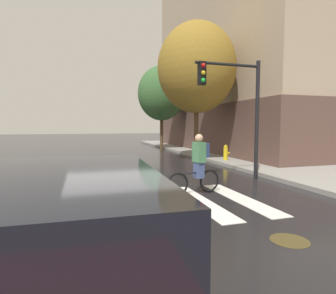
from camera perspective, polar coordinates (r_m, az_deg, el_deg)
The scene contains 10 objects.
ground_plane at distance 6.71m, azimuth -9.24°, elevation -12.32°, with size 120.00×120.00×0.00m, color black.
crosswalk_stripes at distance 6.68m, azimuth -12.02°, elevation -12.40°, with size 7.37×3.35×0.01m.
manhole_cover at distance 5.34m, azimuth 23.59°, elevation -17.09°, with size 0.64×0.64×0.01m, color #473D1E.
sedan_near at distance 2.53m, azimuth -23.47°, elevation -21.97°, with size 2.29×4.66×1.59m.
cyclist at distance 7.88m, azimuth 6.13°, elevation -3.51°, with size 1.69×0.41×1.69m.
traffic_light_near at distance 10.11m, azimuth 13.92°, elevation 9.60°, with size 2.47×0.28×4.20m.
fire_hydrant at distance 14.62m, azimuth 11.71°, elevation -1.13°, with size 0.33×0.22×0.78m.
street_tree_near at distance 15.23m, azimuth 5.87°, elevation 15.77°, with size 4.10×4.10×7.29m.
street_tree_mid at distance 22.03m, azimuth -1.34°, elevation 10.90°, with size 3.67×3.67×6.52m.
corner_building at distance 26.73m, azimuth 26.48°, elevation 16.80°, with size 19.89×18.75×15.81m.
Camera 1 is at (-0.86, -6.37, 1.93)m, focal length 29.81 mm.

